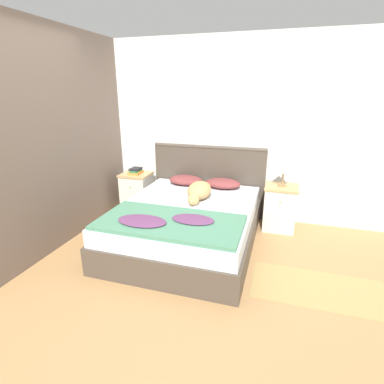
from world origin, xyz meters
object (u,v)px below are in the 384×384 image
nightstand_right (280,208)px  pillow_right (223,183)px  pillow_left (186,180)px  bed (187,224)px  nightstand_left (137,192)px  table_lamp (284,166)px  dog (199,191)px  book_stack (136,171)px

nightstand_right → pillow_right: 0.85m
nightstand_right → pillow_left: pillow_left is taller
bed → pillow_right: pillow_right is taller
bed → pillow_right: bearing=70.7°
nightstand_right → nightstand_left: bearing=180.0°
pillow_left → table_lamp: (1.36, -0.01, 0.31)m
nightstand_right → dog: 1.17m
dog → table_lamp: size_ratio=1.83×
bed → nightstand_left: bearing=144.5°
pillow_left → book_stack: book_stack is taller
nightstand_left → pillow_right: 1.39m
pillow_left → book_stack: 0.81m
dog → pillow_left: bearing=123.6°
book_stack → table_lamp: table_lamp is taller
bed → pillow_left: bearing=109.3°
pillow_left → pillow_right: same height
bed → dog: size_ratio=3.05×
nightstand_right → book_stack: 2.19m
nightstand_right → table_lamp: (0.00, 0.01, 0.58)m
nightstand_left → nightstand_right: same height
nightstand_left → book_stack: book_stack is taller
pillow_right → nightstand_left: bearing=-179.3°
nightstand_right → dog: size_ratio=0.94×
nightstand_left → pillow_left: pillow_left is taller
pillow_right → dog: size_ratio=0.77×
dog → book_stack: dog is taller
table_lamp → nightstand_left: bearing=-179.7°
nightstand_left → pillow_right: bearing=0.7°
bed → book_stack: bearing=144.5°
nightstand_left → book_stack: size_ratio=2.66×
nightstand_right → pillow_right: bearing=178.8°
nightstand_right → pillow_right: pillow_right is taller
bed → table_lamp: table_lamp is taller
pillow_left → bed: bearing=-70.7°
book_stack → table_lamp: bearing=0.4°
nightstand_left → table_lamp: table_lamp is taller
pillow_left → nightstand_right: bearing=-0.7°
dog → table_lamp: bearing=27.5°
nightstand_right → pillow_right: size_ratio=1.23×
dog → bed: bearing=-106.3°
pillow_right → book_stack: book_stack is taller
bed → pillow_right: size_ratio=3.98×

